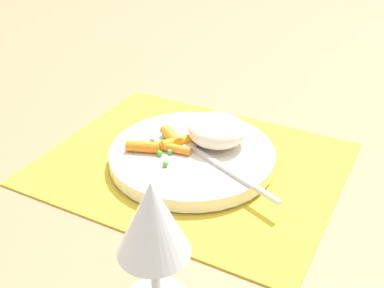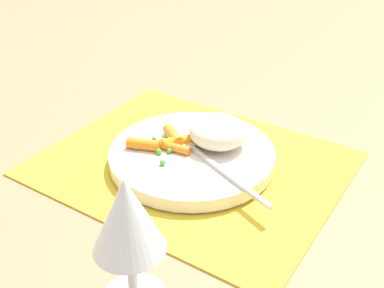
{
  "view_description": "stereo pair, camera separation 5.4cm",
  "coord_description": "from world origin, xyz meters",
  "px_view_note": "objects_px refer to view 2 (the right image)",
  "views": [
    {
      "loc": [
        -0.27,
        0.51,
        0.39
      ],
      "look_at": [
        0.0,
        0.0,
        0.03
      ],
      "focal_mm": 44.82,
      "sensor_mm": 36.0,
      "label": 1
    },
    {
      "loc": [
        -0.32,
        0.49,
        0.39
      ],
      "look_at": [
        0.0,
        0.0,
        0.03
      ],
      "focal_mm": 44.82,
      "sensor_mm": 36.0,
      "label": 2
    }
  ],
  "objects_px": {
    "rice_mound": "(218,131)",
    "plate": "(192,156)",
    "carrot_portion": "(166,142)",
    "wine_glass": "(127,220)",
    "fork": "(208,160)"
  },
  "relations": [
    {
      "from": "plate",
      "to": "fork",
      "type": "height_order",
      "value": "fork"
    },
    {
      "from": "plate",
      "to": "fork",
      "type": "distance_m",
      "value": 0.04
    },
    {
      "from": "plate",
      "to": "fork",
      "type": "bearing_deg",
      "value": 157.84
    },
    {
      "from": "carrot_portion",
      "to": "fork",
      "type": "height_order",
      "value": "carrot_portion"
    },
    {
      "from": "plate",
      "to": "carrot_portion",
      "type": "xyz_separation_m",
      "value": [
        0.04,
        0.01,
        0.02
      ]
    },
    {
      "from": "plate",
      "to": "wine_glass",
      "type": "height_order",
      "value": "wine_glass"
    },
    {
      "from": "plate",
      "to": "wine_glass",
      "type": "xyz_separation_m",
      "value": [
        -0.09,
        0.24,
        0.09
      ]
    },
    {
      "from": "carrot_portion",
      "to": "wine_glass",
      "type": "height_order",
      "value": "wine_glass"
    },
    {
      "from": "rice_mound",
      "to": "wine_glass",
      "type": "distance_m",
      "value": 0.28
    },
    {
      "from": "rice_mound",
      "to": "carrot_portion",
      "type": "distance_m",
      "value": 0.08
    },
    {
      "from": "carrot_portion",
      "to": "rice_mound",
      "type": "bearing_deg",
      "value": -143.56
    },
    {
      "from": "fork",
      "to": "carrot_portion",
      "type": "bearing_deg",
      "value": -2.35
    },
    {
      "from": "plate",
      "to": "wine_glass",
      "type": "relative_size",
      "value": 1.6
    },
    {
      "from": "rice_mound",
      "to": "plate",
      "type": "bearing_deg",
      "value": 54.85
    },
    {
      "from": "plate",
      "to": "carrot_portion",
      "type": "height_order",
      "value": "carrot_portion"
    }
  ]
}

